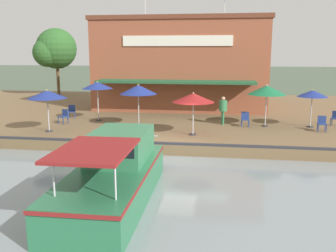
{
  "coord_description": "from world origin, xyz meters",
  "views": [
    {
      "loc": [
        16.82,
        2.42,
        4.91
      ],
      "look_at": [
        -1.0,
        -0.21,
        1.3
      ],
      "focal_mm": 40.0,
      "sensor_mm": 36.0,
      "label": 1
    }
  ],
  "objects_px": {
    "patio_umbrella_mid_patio_left": "(47,94)",
    "person_near_entrance": "(223,107)",
    "cafe_chair_back_row_seat": "(245,118)",
    "tree_downstream_bank": "(54,50)",
    "cafe_chair_under_first_umbrella": "(335,117)",
    "patio_umbrella_near_quay_edge": "(193,98)",
    "motorboat_outer_channel": "(118,171)",
    "patio_umbrella_back_row": "(312,94)",
    "cafe_chair_mid_patio": "(72,111)",
    "cafe_chair_beside_entrance": "(322,123)",
    "patio_umbrella_by_entrance": "(267,90)",
    "cafe_chair_far_corner_seat": "(64,116)",
    "waterfront_restaurant": "(184,63)",
    "patio_umbrella_far_corner": "(97,85)",
    "patio_umbrella_mid_patio_right": "(138,90)"
  },
  "relations": [
    {
      "from": "patio_umbrella_near_quay_edge",
      "to": "cafe_chair_beside_entrance",
      "type": "height_order",
      "value": "patio_umbrella_near_quay_edge"
    },
    {
      "from": "waterfront_restaurant",
      "to": "patio_umbrella_far_corner",
      "type": "xyz_separation_m",
      "value": [
        8.02,
        -4.55,
        -1.16
      ]
    },
    {
      "from": "cafe_chair_under_first_umbrella",
      "to": "patio_umbrella_mid_patio_right",
      "type": "bearing_deg",
      "value": -79.88
    },
    {
      "from": "motorboat_outer_channel",
      "to": "cafe_chair_under_first_umbrella",
      "type": "bearing_deg",
      "value": 137.42
    },
    {
      "from": "waterfront_restaurant",
      "to": "cafe_chair_under_first_umbrella",
      "type": "height_order",
      "value": "waterfront_restaurant"
    },
    {
      "from": "waterfront_restaurant",
      "to": "cafe_chair_under_first_umbrella",
      "type": "bearing_deg",
      "value": 52.65
    },
    {
      "from": "motorboat_outer_channel",
      "to": "person_near_entrance",
      "type": "bearing_deg",
      "value": 161.25
    },
    {
      "from": "patio_umbrella_mid_patio_left",
      "to": "cafe_chair_far_corner_seat",
      "type": "height_order",
      "value": "patio_umbrella_mid_patio_left"
    },
    {
      "from": "tree_downstream_bank",
      "to": "patio_umbrella_mid_patio_right",
      "type": "bearing_deg",
      "value": 39.3
    },
    {
      "from": "waterfront_restaurant",
      "to": "patio_umbrella_by_entrance",
      "type": "relative_size",
      "value": 5.24
    },
    {
      "from": "patio_umbrella_back_row",
      "to": "cafe_chair_far_corner_seat",
      "type": "distance_m",
      "value": 14.67
    },
    {
      "from": "cafe_chair_far_corner_seat",
      "to": "tree_downstream_bank",
      "type": "height_order",
      "value": "tree_downstream_bank"
    },
    {
      "from": "person_near_entrance",
      "to": "motorboat_outer_channel",
      "type": "distance_m",
      "value": 10.96
    },
    {
      "from": "patio_umbrella_back_row",
      "to": "tree_downstream_bank",
      "type": "bearing_deg",
      "value": -120.93
    },
    {
      "from": "patio_umbrella_near_quay_edge",
      "to": "cafe_chair_beside_entrance",
      "type": "relative_size",
      "value": 2.64
    },
    {
      "from": "cafe_chair_far_corner_seat",
      "to": "cafe_chair_beside_entrance",
      "type": "distance_m",
      "value": 14.92
    },
    {
      "from": "waterfront_restaurant",
      "to": "patio_umbrella_by_entrance",
      "type": "distance_m",
      "value": 10.19
    },
    {
      "from": "patio_umbrella_near_quay_edge",
      "to": "patio_umbrella_by_entrance",
      "type": "height_order",
      "value": "patio_umbrella_by_entrance"
    },
    {
      "from": "waterfront_restaurant",
      "to": "motorboat_outer_channel",
      "type": "bearing_deg",
      "value": -0.88
    },
    {
      "from": "patio_umbrella_far_corner",
      "to": "tree_downstream_bank",
      "type": "distance_m",
      "value": 15.42
    },
    {
      "from": "motorboat_outer_channel",
      "to": "cafe_chair_mid_patio",
      "type": "bearing_deg",
      "value": -150.46
    },
    {
      "from": "patio_umbrella_near_quay_edge",
      "to": "cafe_chair_mid_patio",
      "type": "bearing_deg",
      "value": -115.36
    },
    {
      "from": "waterfront_restaurant",
      "to": "patio_umbrella_back_row",
      "type": "distance_m",
      "value": 11.74
    },
    {
      "from": "patio_umbrella_mid_patio_right",
      "to": "cafe_chair_under_first_umbrella",
      "type": "distance_m",
      "value": 11.71
    },
    {
      "from": "cafe_chair_back_row_seat",
      "to": "tree_downstream_bank",
      "type": "relative_size",
      "value": 0.13
    },
    {
      "from": "patio_umbrella_back_row",
      "to": "cafe_chair_back_row_seat",
      "type": "bearing_deg",
      "value": -84.53
    },
    {
      "from": "patio_umbrella_near_quay_edge",
      "to": "patio_umbrella_far_corner",
      "type": "distance_m",
      "value": 7.06
    },
    {
      "from": "patio_umbrella_near_quay_edge",
      "to": "patio_umbrella_by_entrance",
      "type": "bearing_deg",
      "value": 126.28
    },
    {
      "from": "patio_umbrella_mid_patio_right",
      "to": "patio_umbrella_near_quay_edge",
      "type": "xyz_separation_m",
      "value": [
        1.77,
        3.3,
        -0.2
      ]
    },
    {
      "from": "cafe_chair_mid_patio",
      "to": "person_near_entrance",
      "type": "bearing_deg",
      "value": 85.57
    },
    {
      "from": "patio_umbrella_back_row",
      "to": "person_near_entrance",
      "type": "distance_m",
      "value": 5.09
    },
    {
      "from": "cafe_chair_mid_patio",
      "to": "waterfront_restaurant",
      "type": "bearing_deg",
      "value": 138.25
    },
    {
      "from": "cafe_chair_far_corner_seat",
      "to": "patio_umbrella_by_entrance",
      "type": "bearing_deg",
      "value": 94.04
    },
    {
      "from": "patio_umbrella_near_quay_edge",
      "to": "motorboat_outer_channel",
      "type": "bearing_deg",
      "value": -15.43
    },
    {
      "from": "cafe_chair_far_corner_seat",
      "to": "tree_downstream_bank",
      "type": "bearing_deg",
      "value": -153.7
    },
    {
      "from": "motorboat_outer_channel",
      "to": "patio_umbrella_back_row",
      "type": "bearing_deg",
      "value": 140.24
    },
    {
      "from": "cafe_chair_back_row_seat",
      "to": "cafe_chair_under_first_umbrella",
      "type": "bearing_deg",
      "value": 101.73
    },
    {
      "from": "patio_umbrella_mid_patio_right",
      "to": "patio_umbrella_by_entrance",
      "type": "bearing_deg",
      "value": 99.07
    },
    {
      "from": "patio_umbrella_mid_patio_right",
      "to": "person_near_entrance",
      "type": "relative_size",
      "value": 1.48
    },
    {
      "from": "patio_umbrella_mid_patio_left",
      "to": "person_near_entrance",
      "type": "relative_size",
      "value": 1.37
    },
    {
      "from": "patio_umbrella_near_quay_edge",
      "to": "cafe_chair_under_first_umbrella",
      "type": "bearing_deg",
      "value": 115.11
    },
    {
      "from": "patio_umbrella_mid_patio_right",
      "to": "patio_umbrella_near_quay_edge",
      "type": "distance_m",
      "value": 3.74
    },
    {
      "from": "cafe_chair_mid_patio",
      "to": "tree_downstream_bank",
      "type": "distance_m",
      "value": 14.21
    },
    {
      "from": "patio_umbrella_mid_patio_left",
      "to": "cafe_chair_under_first_umbrella",
      "type": "distance_m",
      "value": 16.55
    },
    {
      "from": "cafe_chair_mid_patio",
      "to": "cafe_chair_under_first_umbrella",
      "type": "bearing_deg",
      "value": 89.58
    },
    {
      "from": "cafe_chair_under_first_umbrella",
      "to": "patio_umbrella_back_row",
      "type": "bearing_deg",
      "value": -64.72
    },
    {
      "from": "patio_umbrella_far_corner",
      "to": "tree_downstream_bank",
      "type": "height_order",
      "value": "tree_downstream_bank"
    },
    {
      "from": "tree_downstream_bank",
      "to": "cafe_chair_mid_patio",
      "type": "bearing_deg",
      "value": 28.78
    },
    {
      "from": "patio_umbrella_near_quay_edge",
      "to": "motorboat_outer_channel",
      "type": "distance_m",
      "value": 7.64
    },
    {
      "from": "cafe_chair_back_row_seat",
      "to": "cafe_chair_under_first_umbrella",
      "type": "xyz_separation_m",
      "value": [
        -1.1,
        5.29,
        0.0
      ]
    }
  ]
}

